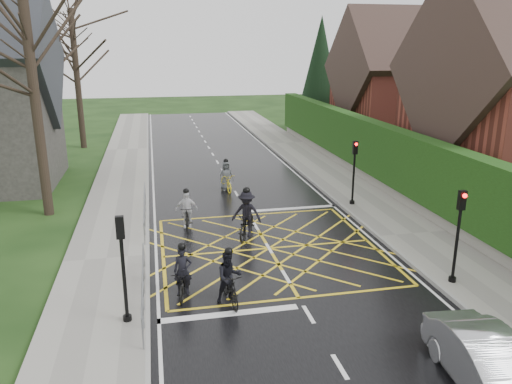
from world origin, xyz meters
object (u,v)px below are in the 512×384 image
object	(u,v)px
cyclist_front	(187,213)
cyclist_lead	(226,180)
cyclist_mid	(247,218)
cyclist_back	(229,282)
car	(490,366)
cyclist_rear	(183,278)

from	to	relation	value
cyclist_front	cyclist_lead	xyz separation A→B (m)	(2.47, 5.27, -0.04)
cyclist_lead	cyclist_mid	bearing A→B (deg)	-99.06
cyclist_back	cyclist_front	bearing A→B (deg)	89.96
cyclist_mid	cyclist_lead	xyz separation A→B (m)	(0.16, 6.72, -0.15)
cyclist_mid	car	bearing A→B (deg)	-47.64
cyclist_mid	cyclist_front	bearing A→B (deg)	171.82
cyclist_mid	cyclist_front	world-z (taller)	cyclist_mid
car	cyclist_rear	bearing A→B (deg)	141.68
cyclist_front	car	xyz separation A→B (m)	(5.80, -11.94, 0.02)
cyclist_back	cyclist_lead	distance (m)	12.12
cyclist_back	cyclist_mid	size ratio (longest dim) A/B	0.81
cyclist_lead	car	distance (m)	17.52
cyclist_mid	cyclist_lead	bearing A→B (deg)	112.56
cyclist_rear	cyclist_mid	size ratio (longest dim) A/B	0.82
cyclist_mid	car	distance (m)	11.05
cyclist_lead	car	bearing A→B (deg)	-86.74
cyclist_back	cyclist_mid	distance (m)	5.50
cyclist_back	car	xyz separation A→B (m)	(5.03, -5.20, -0.01)
cyclist_back	car	size ratio (longest dim) A/B	0.45
cyclist_rear	cyclist_front	world-z (taller)	cyclist_front
cyclist_rear	car	world-z (taller)	cyclist_rear
cyclist_rear	cyclist_front	xyz separation A→B (m)	(0.56, 5.98, 0.08)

